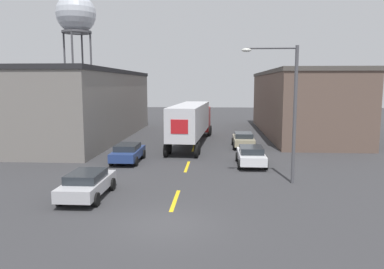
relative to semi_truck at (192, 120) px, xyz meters
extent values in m
plane|color=#333335|center=(0.31, -21.23, -2.40)|extent=(160.00, 160.00, 0.00)
cube|color=gold|center=(0.31, -17.91, -2.40)|extent=(0.20, 3.54, 0.01)
cube|color=gold|center=(0.31, -10.11, -2.40)|extent=(0.20, 3.54, 0.01)
cube|color=gold|center=(0.31, -2.30, -2.40)|extent=(0.20, 3.54, 0.01)
cube|color=slate|center=(-12.38, 3.37, 1.05)|extent=(10.02, 25.65, 6.91)
cube|color=#232326|center=(-12.38, 3.37, 4.71)|extent=(10.22, 25.85, 0.40)
cube|color=brown|center=(12.06, 8.50, 1.06)|extent=(8.14, 24.98, 6.93)
cube|color=#4C4742|center=(12.06, 8.50, 4.73)|extent=(8.34, 25.18, 0.40)
cube|color=#B21919|center=(0.41, 6.55, -0.53)|extent=(2.52, 3.04, 2.66)
cube|color=silver|center=(-0.09, -1.39, 0.17)|extent=(3.24, 12.55, 2.77)
cube|color=red|center=(-0.48, -7.61, 0.17)|extent=(1.35, 0.12, 1.11)
cylinder|color=black|center=(1.66, 6.83, -1.86)|extent=(0.35, 1.10, 1.09)
cylinder|color=black|center=(-0.79, 6.99, -1.86)|extent=(0.35, 1.10, 1.09)
cylinder|color=black|center=(1.59, 5.68, -1.86)|extent=(0.35, 1.10, 1.09)
cylinder|color=black|center=(-0.87, 5.83, -1.86)|extent=(0.35, 1.10, 1.09)
cylinder|color=black|center=(0.89, -5.47, -1.86)|extent=(0.35, 1.10, 1.09)
cylinder|color=black|center=(-1.57, -5.32, -1.86)|extent=(0.35, 1.10, 1.09)
cylinder|color=black|center=(0.80, -6.87, -1.86)|extent=(0.35, 1.10, 1.09)
cylinder|color=black|center=(-1.66, -6.72, -1.86)|extent=(0.35, 1.10, 1.09)
cube|color=tan|center=(4.89, -1.53, -1.75)|extent=(1.81, 4.50, 0.61)
cube|color=#23282D|center=(4.89, -1.67, -1.23)|extent=(1.59, 2.34, 0.43)
cylinder|color=black|center=(5.79, -0.13, -2.06)|extent=(0.22, 0.68, 0.68)
cylinder|color=black|center=(3.98, -0.13, -2.06)|extent=(0.22, 0.68, 0.68)
cylinder|color=black|center=(5.79, -2.93, -2.06)|extent=(0.22, 0.68, 0.68)
cylinder|color=black|center=(3.98, -2.93, -2.06)|extent=(0.22, 0.68, 0.68)
cube|color=#B2B2B7|center=(-4.26, -17.72, -1.75)|extent=(1.81, 4.50, 0.61)
cube|color=#23282D|center=(-4.26, -17.85, -1.23)|extent=(1.59, 2.34, 0.43)
cylinder|color=black|center=(-3.35, -16.32, -2.06)|extent=(0.22, 0.68, 0.68)
cylinder|color=black|center=(-5.17, -16.32, -2.06)|extent=(0.22, 0.68, 0.68)
cylinder|color=black|center=(-3.35, -19.11, -2.06)|extent=(0.22, 0.68, 0.68)
cylinder|color=black|center=(-5.17, -19.11, -2.06)|extent=(0.22, 0.68, 0.68)
cube|color=silver|center=(4.89, -9.32, -1.75)|extent=(1.81, 4.50, 0.61)
cube|color=#23282D|center=(4.89, -9.46, -1.23)|extent=(1.59, 2.34, 0.43)
cylinder|color=black|center=(5.79, -7.93, -2.06)|extent=(0.22, 0.68, 0.68)
cylinder|color=black|center=(3.98, -7.93, -2.06)|extent=(0.22, 0.68, 0.68)
cylinder|color=black|center=(5.79, -10.72, -2.06)|extent=(0.22, 0.68, 0.68)
cylinder|color=black|center=(3.98, -10.72, -2.06)|extent=(0.22, 0.68, 0.68)
cube|color=navy|center=(-4.26, -8.77, -1.75)|extent=(1.81, 4.50, 0.61)
cube|color=#23282D|center=(-4.26, -8.90, -1.23)|extent=(1.59, 2.34, 0.43)
cylinder|color=black|center=(-3.35, -7.37, -2.06)|extent=(0.22, 0.68, 0.68)
cylinder|color=black|center=(-5.17, -7.37, -2.06)|extent=(0.22, 0.68, 0.68)
cylinder|color=black|center=(-3.35, -10.16, -2.06)|extent=(0.22, 0.68, 0.68)
cylinder|color=black|center=(-5.17, -10.16, -2.06)|extent=(0.22, 0.68, 0.68)
cylinder|color=#47474C|center=(-16.49, 19.85, 4.45)|extent=(0.28, 0.28, 13.71)
cylinder|color=#47474C|center=(-18.52, 21.88, 4.45)|extent=(0.28, 0.28, 13.71)
cylinder|color=#47474C|center=(-20.55, 19.85, 4.45)|extent=(0.28, 0.28, 13.71)
cylinder|color=#47474C|center=(-18.52, 17.82, 4.45)|extent=(0.28, 0.28, 13.71)
cylinder|color=#4C4C51|center=(-18.52, 19.85, 11.11)|extent=(4.34, 4.34, 0.30)
sphere|color=#B7BCC6|center=(-18.52, 19.85, 13.77)|extent=(5.81, 5.81, 5.81)
cylinder|color=#4C4C51|center=(6.91, -14.14, 1.60)|extent=(0.20, 0.20, 8.01)
cylinder|color=#4C4C51|center=(5.48, -14.14, 5.46)|extent=(2.86, 0.11, 0.11)
ellipsoid|color=silver|center=(4.05, -14.14, 5.36)|extent=(0.56, 0.32, 0.22)
camera|label=1|loc=(2.36, -36.12, 3.42)|focal=35.00mm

